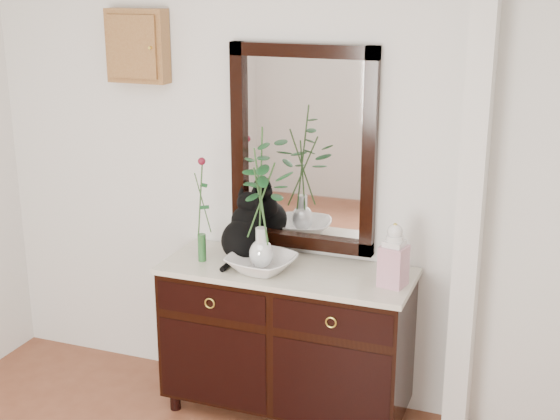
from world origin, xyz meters
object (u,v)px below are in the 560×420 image
at_px(lotus_bowl, 261,263).
at_px(cat, 243,226).
at_px(sideboard, 287,334).
at_px(ginger_jar, 394,254).

bearing_deg(lotus_bowl, cat, 138.23).
height_order(sideboard, ginger_jar, ginger_jar).
relative_size(cat, ginger_jar, 1.11).
height_order(sideboard, cat, cat).
distance_m(sideboard, cat, 0.63).
height_order(sideboard, lotus_bowl, lotus_bowl).
bearing_deg(cat, ginger_jar, -6.75).
xyz_separation_m(sideboard, cat, (-0.28, 0.07, 0.56)).
bearing_deg(lotus_bowl, ginger_jar, 4.22).
xyz_separation_m(sideboard, lotus_bowl, (-0.11, -0.08, 0.42)).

